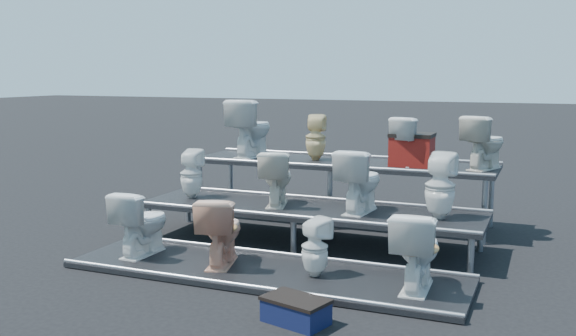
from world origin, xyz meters
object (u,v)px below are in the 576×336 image
at_px(toilet_0, 142,222).
at_px(toilet_10, 412,141).
at_px(toilet_7, 440,186).
at_px(toilet_9, 316,137).
at_px(toilet_1, 221,230).
at_px(red_crate, 412,151).
at_px(toilet_8, 251,128).
at_px(toilet_2, 315,247).
at_px(step_stool, 296,312).
at_px(toilet_11, 485,142).
at_px(toilet_4, 191,174).
at_px(toilet_3, 417,250).
at_px(toilet_6, 360,181).
at_px(toilet_5, 276,178).

distance_m(toilet_0, toilet_10, 3.67).
distance_m(toilet_7, toilet_9, 2.37).
bearing_deg(toilet_0, toilet_1, -178.55).
xyz_separation_m(toilet_0, toilet_1, (1.00, 0.00, 0.00)).
bearing_deg(toilet_1, toilet_9, -107.44).
bearing_deg(red_crate, toilet_8, 178.63).
height_order(toilet_2, toilet_7, toilet_7).
height_order(toilet_0, red_crate, red_crate).
bearing_deg(step_stool, toilet_11, 88.82).
xyz_separation_m(toilet_7, step_stool, (-0.79, -2.37, -0.74)).
relative_size(toilet_1, toilet_9, 1.16).
xyz_separation_m(toilet_4, red_crate, (2.62, 1.24, 0.28)).
distance_m(toilet_3, toilet_9, 3.33).
bearing_deg(toilet_9, toilet_6, 116.60).
xyz_separation_m(toilet_2, toilet_6, (0.08, 1.30, 0.48)).
xyz_separation_m(toilet_7, toilet_9, (-1.95, 1.30, 0.35)).
relative_size(toilet_1, toilet_6, 0.99).
bearing_deg(red_crate, toilet_2, -99.67).
height_order(toilet_6, toilet_9, toilet_9).
height_order(toilet_3, step_stool, toilet_3).
bearing_deg(toilet_2, toilet_7, -102.89).
relative_size(toilet_2, toilet_10, 0.92).
relative_size(toilet_4, red_crate, 1.19).
distance_m(toilet_9, toilet_10, 1.36).
height_order(toilet_2, toilet_11, toilet_11).
height_order(toilet_11, red_crate, toilet_11).
distance_m(toilet_4, toilet_10, 2.94).
height_order(toilet_8, toilet_9, toilet_8).
bearing_deg(step_stool, toilet_3, 69.38).
distance_m(toilet_6, toilet_9, 1.69).
relative_size(toilet_7, red_crate, 1.39).
bearing_deg(toilet_1, step_stool, 125.43).
height_order(toilet_7, toilet_8, toilet_8).
xyz_separation_m(toilet_6, toilet_8, (-2.03, 1.30, 0.45)).
distance_m(toilet_5, toilet_10, 1.95).
bearing_deg(toilet_5, toilet_2, 111.58).
bearing_deg(toilet_9, toilet_3, 115.35).
relative_size(toilet_0, step_stool, 1.39).
distance_m(toilet_2, toilet_10, 2.76).
xyz_separation_m(toilet_8, toilet_11, (3.29, 0.00, -0.08)).
distance_m(toilet_11, red_crate, 0.93).
distance_m(toilet_5, toilet_6, 1.06).
bearing_deg(toilet_6, toilet_10, -99.51).
height_order(toilet_0, toilet_3, toilet_3).
bearing_deg(step_stool, toilet_7, 87.47).
height_order(toilet_6, toilet_8, toilet_8).
bearing_deg(toilet_1, toilet_4, -63.79).
distance_m(toilet_10, toilet_11, 0.92).
bearing_deg(toilet_11, toilet_5, 50.98).
relative_size(toilet_0, toilet_9, 1.15).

